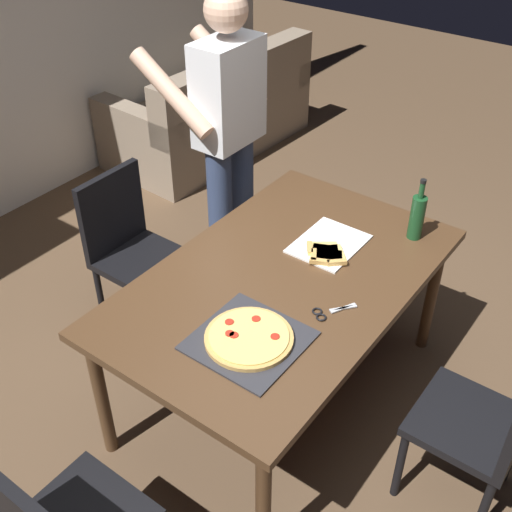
# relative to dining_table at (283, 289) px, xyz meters

# --- Properties ---
(ground_plane) EXTENTS (12.00, 12.00, 0.00)m
(ground_plane) POSITION_rel_dining_table_xyz_m (0.00, 0.00, -0.68)
(ground_plane) COLOR brown
(dining_table) EXTENTS (1.66, 1.04, 0.75)m
(dining_table) POSITION_rel_dining_table_xyz_m (0.00, 0.00, 0.00)
(dining_table) COLOR #4C331E
(dining_table) RESTS_ON ground_plane
(chair_near_camera) EXTENTS (0.42, 0.42, 0.90)m
(chair_near_camera) POSITION_rel_dining_table_xyz_m (-0.00, -1.00, -0.17)
(chair_near_camera) COLOR black
(chair_near_camera) RESTS_ON ground_plane
(chair_far_side) EXTENTS (0.42, 0.42, 0.90)m
(chair_far_side) POSITION_rel_dining_table_xyz_m (0.00, 1.00, -0.17)
(chair_far_side) COLOR black
(chair_far_side) RESTS_ON ground_plane
(couch) EXTENTS (1.74, 0.93, 0.85)m
(couch) POSITION_rel_dining_table_xyz_m (1.90, 1.99, -0.38)
(couch) COLOR gray
(couch) RESTS_ON ground_plane
(person_serving_pizza) EXTENTS (0.55, 0.54, 1.75)m
(person_serving_pizza) POSITION_rel_dining_table_xyz_m (0.59, 0.78, 0.32)
(person_serving_pizza) COLOR #38476B
(person_serving_pizza) RESTS_ON ground_plane
(pepperoni_pizza_on_tray) EXTENTS (0.41, 0.41, 0.04)m
(pepperoni_pizza_on_tray) POSITION_rel_dining_table_xyz_m (-0.42, -0.12, 0.08)
(pepperoni_pizza_on_tray) COLOR #2D2D33
(pepperoni_pizza_on_tray) RESTS_ON dining_table
(pizza_slices_on_towel) EXTENTS (0.37, 0.30, 0.03)m
(pizza_slices_on_towel) POSITION_rel_dining_table_xyz_m (0.28, -0.05, 0.08)
(pizza_slices_on_towel) COLOR white
(pizza_slices_on_towel) RESTS_ON dining_table
(wine_bottle) EXTENTS (0.07, 0.07, 0.32)m
(wine_bottle) POSITION_rel_dining_table_xyz_m (0.63, -0.33, 0.19)
(wine_bottle) COLOR #194723
(wine_bottle) RESTS_ON dining_table
(kitchen_scissors) EXTENTS (0.19, 0.15, 0.01)m
(kitchen_scissors) POSITION_rel_dining_table_xyz_m (-0.09, -0.28, 0.07)
(kitchen_scissors) COLOR silver
(kitchen_scissors) RESTS_ON dining_table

